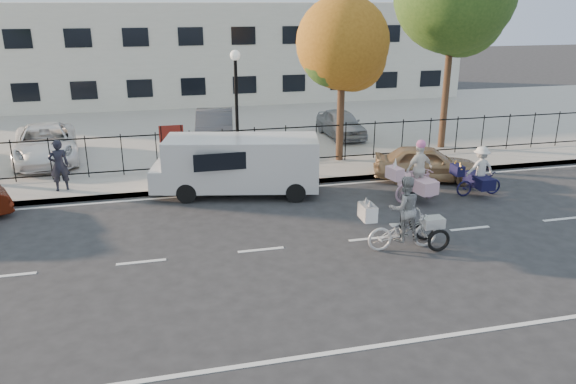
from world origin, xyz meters
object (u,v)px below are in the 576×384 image
object	(u,v)px
zebra_trike	(404,221)
lot_car_b	(45,144)
white_van	(239,164)
lot_car_d	(341,123)
lamppost	(236,90)
lot_car_c	(215,128)
unicorn_bike	(418,179)
bull_bike	(479,176)
gold_sedan	(426,163)
pedestrian	(59,165)

from	to	relation	value
zebra_trike	lot_car_b	xyz separation A→B (m)	(-10.13, 10.63, 0.08)
white_van	lot_car_d	distance (m)	8.72
lamppost	lot_car_c	world-z (taller)	lamppost
unicorn_bike	lot_car_c	distance (m)	10.01
lot_car_d	lot_car_b	bearing A→B (deg)	-176.58
white_van	bull_bike	bearing A→B (deg)	-1.85
zebra_trike	bull_bike	xyz separation A→B (m)	(4.21, 3.31, -0.10)
white_van	zebra_trike	bearing A→B (deg)	-44.62
bull_bike	gold_sedan	size ratio (longest dim) A/B	0.48
gold_sedan	lot_car_b	bearing A→B (deg)	86.43
unicorn_bike	bull_bike	distance (m)	2.21
gold_sedan	zebra_trike	bearing A→B (deg)	165.97
gold_sedan	lot_car_c	distance (m)	9.33
gold_sedan	pedestrian	size ratio (longest dim) A/B	2.14
zebra_trike	pedestrian	size ratio (longest dim) A/B	1.33
unicorn_bike	lot_car_c	xyz separation A→B (m)	(-5.43, 8.41, 0.15)
unicorn_bike	pedestrian	distance (m)	11.60
lot_car_c	lot_car_d	xyz separation A→B (m)	(5.80, 0.13, -0.12)
white_van	lot_car_b	distance (m)	8.61
lamppost	lot_car_d	size ratio (longest dim) A/B	1.20
lamppost	white_van	xyz separation A→B (m)	(-0.32, -2.30, -2.06)
lot_car_d	pedestrian	bearing A→B (deg)	-157.77
unicorn_bike	white_van	distance (m)	5.76
bull_bike	gold_sedan	bearing A→B (deg)	25.88
lot_car_c	unicorn_bike	bearing A→B (deg)	-49.54
lot_car_d	unicorn_bike	bearing A→B (deg)	-94.47
white_van	lot_car_b	size ratio (longest dim) A/B	1.15
pedestrian	gold_sedan	bearing A→B (deg)	158.39
white_van	gold_sedan	distance (m)	6.72
gold_sedan	lot_car_c	xyz separation A→B (m)	(-6.75, 6.44, 0.26)
lamppost	lot_car_b	xyz separation A→B (m)	(-7.06, 3.05, -2.27)
unicorn_bike	lot_car_d	size ratio (longest dim) A/B	0.56
unicorn_bike	pedestrian	bearing A→B (deg)	60.95
unicorn_bike	white_van	bearing A→B (deg)	57.56
zebra_trike	gold_sedan	bearing A→B (deg)	-30.93
gold_sedan	lamppost	bearing A→B (deg)	88.22
unicorn_bike	lot_car_c	bearing A→B (deg)	20.73
zebra_trike	white_van	size ratio (longest dim) A/B	0.40
zebra_trike	lot_car_d	distance (m)	12.05
lot_car_c	lot_car_d	bearing A→B (deg)	8.85
white_van	lot_car_c	size ratio (longest dim) A/B	1.27
lot_car_b	white_van	bearing A→B (deg)	-46.10
white_van	lot_car_c	distance (m)	6.42
lamppost	unicorn_bike	xyz separation A→B (m)	(5.07, -4.30, -2.37)
white_van	lot_car_d	bearing A→B (deg)	61.25
lamppost	unicorn_bike	world-z (taller)	lamppost
gold_sedan	lot_car_d	size ratio (longest dim) A/B	1.01
white_van	lot_car_d	world-z (taller)	white_van
unicorn_bike	lot_car_d	distance (m)	8.54
lot_car_c	white_van	bearing A→B (deg)	-82.04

